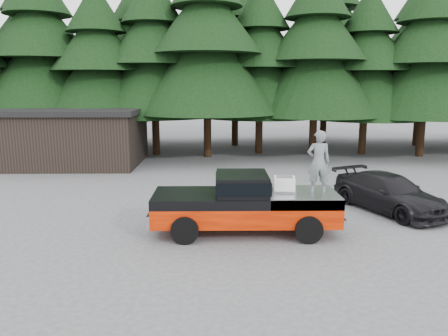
{
  "coord_description": "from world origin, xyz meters",
  "views": [
    {
      "loc": [
        -0.32,
        -13.83,
        4.69
      ],
      "look_at": [
        -0.12,
        0.0,
        2.03
      ],
      "focal_mm": 35.0,
      "sensor_mm": 36.0,
      "label": 1
    }
  ],
  "objects_px": {
    "parked_car": "(389,193)",
    "pickup_truck": "(245,212)",
    "air_compressor": "(284,185)",
    "utility_building": "(71,136)",
    "man_on_bed": "(319,162)"
  },
  "relations": [
    {
      "from": "air_compressor",
      "to": "utility_building",
      "type": "xyz_separation_m",
      "value": [
        -10.79,
        12.37,
        0.11
      ]
    },
    {
      "from": "pickup_truck",
      "to": "parked_car",
      "type": "bearing_deg",
      "value": 23.09
    },
    {
      "from": "parked_car",
      "to": "pickup_truck",
      "type": "bearing_deg",
      "value": 178.81
    },
    {
      "from": "air_compressor",
      "to": "parked_car",
      "type": "relative_size",
      "value": 0.14
    },
    {
      "from": "pickup_truck",
      "to": "parked_car",
      "type": "distance_m",
      "value": 6.02
    },
    {
      "from": "pickup_truck",
      "to": "air_compressor",
      "type": "height_order",
      "value": "air_compressor"
    },
    {
      "from": "pickup_truck",
      "to": "man_on_bed",
      "type": "distance_m",
      "value": 2.81
    },
    {
      "from": "air_compressor",
      "to": "utility_building",
      "type": "height_order",
      "value": "utility_building"
    },
    {
      "from": "pickup_truck",
      "to": "parked_car",
      "type": "relative_size",
      "value": 1.27
    },
    {
      "from": "pickup_truck",
      "to": "air_compressor",
      "type": "xyz_separation_m",
      "value": [
        1.25,
        0.07,
        0.89
      ]
    },
    {
      "from": "man_on_bed",
      "to": "utility_building",
      "type": "distance_m",
      "value": 17.25
    },
    {
      "from": "parked_car",
      "to": "utility_building",
      "type": "bearing_deg",
      "value": 121.96
    },
    {
      "from": "pickup_truck",
      "to": "utility_building",
      "type": "bearing_deg",
      "value": 127.48
    },
    {
      "from": "pickup_truck",
      "to": "man_on_bed",
      "type": "xyz_separation_m",
      "value": [
        2.27,
        -0.12,
        1.65
      ]
    },
    {
      "from": "pickup_truck",
      "to": "air_compressor",
      "type": "distance_m",
      "value": 1.54
    }
  ]
}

